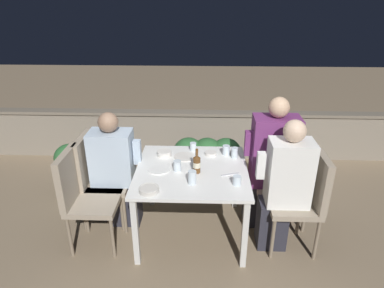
{
  "coord_description": "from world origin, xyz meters",
  "views": [
    {
      "loc": [
        0.1,
        -2.76,
        2.22
      ],
      "look_at": [
        0.0,
        0.08,
        0.93
      ],
      "focal_mm": 32.0,
      "sensor_mm": 36.0,
      "label": 1
    }
  ],
  "objects_px": {
    "chair_left_near": "(81,191)",
    "person_blue_shirt": "(117,170)",
    "chair_right_near": "(306,193)",
    "chair_right_far": "(290,174)",
    "person_purple_stripe": "(270,164)",
    "beer_bottle": "(197,164)",
    "person_white_polo": "(284,186)",
    "chair_left_far": "(96,173)",
    "potted_plant": "(71,165)"
  },
  "relations": [
    {
      "from": "chair_left_near",
      "to": "person_blue_shirt",
      "type": "xyz_separation_m",
      "value": [
        0.24,
        0.34,
        0.03
      ]
    },
    {
      "from": "chair_right_near",
      "to": "chair_right_far",
      "type": "distance_m",
      "value": 0.34
    },
    {
      "from": "person_purple_stripe",
      "to": "beer_bottle",
      "type": "xyz_separation_m",
      "value": [
        -0.7,
        -0.24,
        0.12
      ]
    },
    {
      "from": "person_white_polo",
      "to": "person_purple_stripe",
      "type": "bearing_deg",
      "value": 101.54
    },
    {
      "from": "person_blue_shirt",
      "to": "person_white_polo",
      "type": "bearing_deg",
      "value": -11.07
    },
    {
      "from": "person_white_polo",
      "to": "chair_left_near",
      "type": "bearing_deg",
      "value": -178.84
    },
    {
      "from": "person_purple_stripe",
      "to": "chair_left_far",
      "type": "bearing_deg",
      "value": -178.95
    },
    {
      "from": "chair_left_far",
      "to": "potted_plant",
      "type": "height_order",
      "value": "chair_left_far"
    },
    {
      "from": "chair_left_far",
      "to": "chair_right_far",
      "type": "bearing_deg",
      "value": 0.94
    },
    {
      "from": "beer_bottle",
      "to": "potted_plant",
      "type": "bearing_deg",
      "value": 154.72
    },
    {
      "from": "person_white_polo",
      "to": "chair_right_far",
      "type": "relative_size",
      "value": 1.33
    },
    {
      "from": "person_blue_shirt",
      "to": "potted_plant",
      "type": "distance_m",
      "value": 0.84
    },
    {
      "from": "chair_right_near",
      "to": "person_purple_stripe",
      "type": "relative_size",
      "value": 0.7
    },
    {
      "from": "beer_bottle",
      "to": "chair_left_near",
      "type": "bearing_deg",
      "value": -172.76
    },
    {
      "from": "person_purple_stripe",
      "to": "potted_plant",
      "type": "height_order",
      "value": "person_purple_stripe"
    },
    {
      "from": "chair_left_far",
      "to": "person_purple_stripe",
      "type": "height_order",
      "value": "person_purple_stripe"
    },
    {
      "from": "chair_left_far",
      "to": "beer_bottle",
      "type": "distance_m",
      "value": 1.04
    },
    {
      "from": "chair_right_near",
      "to": "person_purple_stripe",
      "type": "height_order",
      "value": "person_purple_stripe"
    },
    {
      "from": "chair_left_near",
      "to": "beer_bottle",
      "type": "xyz_separation_m",
      "value": [
        1.03,
        0.13,
        0.23
      ]
    },
    {
      "from": "chair_left_far",
      "to": "person_blue_shirt",
      "type": "xyz_separation_m",
      "value": [
        0.21,
        -0.0,
        0.03
      ]
    },
    {
      "from": "chair_left_near",
      "to": "person_blue_shirt",
      "type": "height_order",
      "value": "person_blue_shirt"
    },
    {
      "from": "person_white_polo",
      "to": "chair_right_far",
      "type": "bearing_deg",
      "value": 68.06
    },
    {
      "from": "person_blue_shirt",
      "to": "person_white_polo",
      "type": "xyz_separation_m",
      "value": [
        1.55,
        -0.3,
        0.04
      ]
    },
    {
      "from": "person_blue_shirt",
      "to": "chair_right_near",
      "type": "bearing_deg",
      "value": -9.8
    },
    {
      "from": "chair_left_far",
      "to": "chair_right_far",
      "type": "xyz_separation_m",
      "value": [
        1.9,
        0.03,
        0.0
      ]
    },
    {
      "from": "chair_left_far",
      "to": "person_white_polo",
      "type": "height_order",
      "value": "person_white_polo"
    },
    {
      "from": "chair_left_far",
      "to": "chair_right_near",
      "type": "distance_m",
      "value": 1.99
    },
    {
      "from": "chair_right_far",
      "to": "chair_right_near",
      "type": "bearing_deg",
      "value": -77.99
    },
    {
      "from": "chair_right_far",
      "to": "person_purple_stripe",
      "type": "distance_m",
      "value": 0.23
    },
    {
      "from": "person_blue_shirt",
      "to": "beer_bottle",
      "type": "distance_m",
      "value": 0.84
    },
    {
      "from": "chair_right_near",
      "to": "chair_left_far",
      "type": "bearing_deg",
      "value": 171.22
    },
    {
      "from": "chair_right_far",
      "to": "chair_left_near",
      "type": "bearing_deg",
      "value": -169.12
    },
    {
      "from": "potted_plant",
      "to": "person_white_polo",
      "type": "bearing_deg",
      "value": -19.35
    },
    {
      "from": "chair_left_near",
      "to": "chair_right_far",
      "type": "relative_size",
      "value": 1.0
    },
    {
      "from": "chair_left_near",
      "to": "beer_bottle",
      "type": "bearing_deg",
      "value": 7.24
    },
    {
      "from": "person_purple_stripe",
      "to": "chair_left_near",
      "type": "bearing_deg",
      "value": -167.87
    },
    {
      "from": "chair_right_near",
      "to": "potted_plant",
      "type": "bearing_deg",
      "value": 162.19
    },
    {
      "from": "potted_plant",
      "to": "chair_right_far",
      "type": "bearing_deg",
      "value": -10.67
    },
    {
      "from": "chair_right_far",
      "to": "beer_bottle",
      "type": "relative_size",
      "value": 4.08
    },
    {
      "from": "person_white_polo",
      "to": "chair_right_near",
      "type": "bearing_deg",
      "value": 0.0
    },
    {
      "from": "beer_bottle",
      "to": "person_purple_stripe",
      "type": "bearing_deg",
      "value": 19.0
    },
    {
      "from": "person_blue_shirt",
      "to": "person_purple_stripe",
      "type": "relative_size",
      "value": 0.89
    },
    {
      "from": "chair_left_near",
      "to": "person_white_polo",
      "type": "relative_size",
      "value": 0.75
    },
    {
      "from": "person_blue_shirt",
      "to": "person_purple_stripe",
      "type": "height_order",
      "value": "person_purple_stripe"
    },
    {
      "from": "chair_right_near",
      "to": "person_white_polo",
      "type": "height_order",
      "value": "person_white_polo"
    },
    {
      "from": "person_white_polo",
      "to": "beer_bottle",
      "type": "height_order",
      "value": "person_white_polo"
    },
    {
      "from": "person_purple_stripe",
      "to": "person_blue_shirt",
      "type": "bearing_deg",
      "value": -178.8
    },
    {
      "from": "person_blue_shirt",
      "to": "potted_plant",
      "type": "height_order",
      "value": "person_blue_shirt"
    },
    {
      "from": "person_white_polo",
      "to": "chair_right_far",
      "type": "height_order",
      "value": "person_white_polo"
    },
    {
      "from": "person_white_polo",
      "to": "potted_plant",
      "type": "height_order",
      "value": "person_white_polo"
    }
  ]
}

